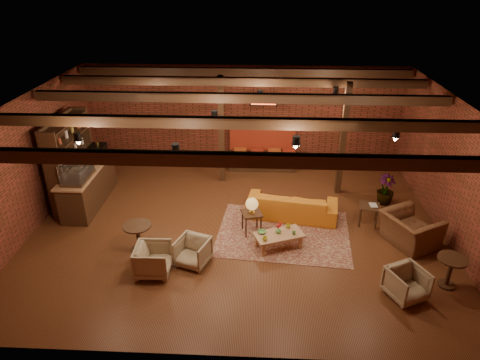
{
  "coord_description": "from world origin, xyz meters",
  "views": [
    {
      "loc": [
        0.51,
        -9.08,
        5.86
      ],
      "look_at": [
        0.06,
        0.2,
        1.21
      ],
      "focal_mm": 32.0,
      "sensor_mm": 36.0,
      "label": 1
    }
  ],
  "objects_px": {
    "armchair_b": "(193,250)",
    "armchair_right": "(411,225)",
    "sofa": "(292,205)",
    "round_table_right": "(451,267)",
    "coffee_table": "(278,235)",
    "round_table_left": "(138,233)",
    "side_table_book": "(369,207)",
    "plant_tall": "(390,161)",
    "armchair_far": "(407,282)",
    "armchair_a": "(153,258)",
    "side_table_lamp": "(252,207)"
  },
  "relations": [
    {
      "from": "armchair_a",
      "to": "round_table_right",
      "type": "relative_size",
      "value": 1.08
    },
    {
      "from": "side_table_book",
      "to": "armchair_a",
      "type": "bearing_deg",
      "value": -156.29
    },
    {
      "from": "armchair_b",
      "to": "armchair_far",
      "type": "height_order",
      "value": "armchair_far"
    },
    {
      "from": "armchair_b",
      "to": "armchair_right",
      "type": "distance_m",
      "value": 5.04
    },
    {
      "from": "coffee_table",
      "to": "plant_tall",
      "type": "relative_size",
      "value": 0.49
    },
    {
      "from": "armchair_a",
      "to": "side_table_book",
      "type": "distance_m",
      "value": 5.42
    },
    {
      "from": "side_table_lamp",
      "to": "round_table_left",
      "type": "distance_m",
      "value": 2.71
    },
    {
      "from": "armchair_b",
      "to": "sofa",
      "type": "bearing_deg",
      "value": 62.99
    },
    {
      "from": "side_table_lamp",
      "to": "plant_tall",
      "type": "relative_size",
      "value": 0.38
    },
    {
      "from": "coffee_table",
      "to": "round_table_right",
      "type": "relative_size",
      "value": 1.81
    },
    {
      "from": "side_table_lamp",
      "to": "round_table_left",
      "type": "bearing_deg",
      "value": -161.91
    },
    {
      "from": "side_table_lamp",
      "to": "round_table_right",
      "type": "distance_m",
      "value": 4.41
    },
    {
      "from": "sofa",
      "to": "round_table_left",
      "type": "relative_size",
      "value": 3.48
    },
    {
      "from": "sofa",
      "to": "coffee_table",
      "type": "xyz_separation_m",
      "value": [
        -0.4,
        -1.44,
        0.0
      ]
    },
    {
      "from": "coffee_table",
      "to": "round_table_right",
      "type": "bearing_deg",
      "value": -18.6
    },
    {
      "from": "round_table_left",
      "to": "side_table_lamp",
      "type": "bearing_deg",
      "value": 18.09
    },
    {
      "from": "armchair_a",
      "to": "round_table_left",
      "type": "bearing_deg",
      "value": 32.09
    },
    {
      "from": "round_table_right",
      "to": "armchair_far",
      "type": "bearing_deg",
      "value": -158.53
    },
    {
      "from": "side_table_book",
      "to": "plant_tall",
      "type": "height_order",
      "value": "plant_tall"
    },
    {
      "from": "coffee_table",
      "to": "round_table_left",
      "type": "height_order",
      "value": "round_table_left"
    },
    {
      "from": "armchair_b",
      "to": "armchair_right",
      "type": "xyz_separation_m",
      "value": [
        4.94,
        1.0,
        0.17
      ]
    },
    {
      "from": "armchair_a",
      "to": "round_table_right",
      "type": "height_order",
      "value": "armchair_a"
    },
    {
      "from": "coffee_table",
      "to": "armchair_b",
      "type": "distance_m",
      "value": 2.0
    },
    {
      "from": "round_table_left",
      "to": "round_table_right",
      "type": "relative_size",
      "value": 0.98
    },
    {
      "from": "side_table_lamp",
      "to": "round_table_left",
      "type": "relative_size",
      "value": 1.44
    },
    {
      "from": "side_table_lamp",
      "to": "armchair_far",
      "type": "height_order",
      "value": "side_table_lamp"
    },
    {
      "from": "armchair_b",
      "to": "side_table_book",
      "type": "height_order",
      "value": "armchair_b"
    },
    {
      "from": "armchair_a",
      "to": "round_table_right",
      "type": "distance_m",
      "value": 6.07
    },
    {
      "from": "armchair_a",
      "to": "coffee_table",
      "type": "bearing_deg",
      "value": -69.89
    },
    {
      "from": "armchair_b",
      "to": "armchair_far",
      "type": "relative_size",
      "value": 0.97
    },
    {
      "from": "sofa",
      "to": "armchair_right",
      "type": "relative_size",
      "value": 1.98
    },
    {
      "from": "side_table_book",
      "to": "plant_tall",
      "type": "relative_size",
      "value": 0.23
    },
    {
      "from": "armchair_b",
      "to": "side_table_book",
      "type": "xyz_separation_m",
      "value": [
        4.18,
        1.82,
        0.16
      ]
    },
    {
      "from": "armchair_a",
      "to": "armchair_b",
      "type": "relative_size",
      "value": 1.08
    },
    {
      "from": "coffee_table",
      "to": "armchair_b",
      "type": "relative_size",
      "value": 1.81
    },
    {
      "from": "sofa",
      "to": "side_table_book",
      "type": "relative_size",
      "value": 4.01
    },
    {
      "from": "coffee_table",
      "to": "round_table_left",
      "type": "distance_m",
      "value": 3.2
    },
    {
      "from": "round_table_left",
      "to": "sofa",
      "type": "bearing_deg",
      "value": 24.89
    },
    {
      "from": "side_table_lamp",
      "to": "armchair_far",
      "type": "distance_m",
      "value": 3.77
    },
    {
      "from": "armchair_b",
      "to": "side_table_book",
      "type": "distance_m",
      "value": 4.56
    },
    {
      "from": "sofa",
      "to": "side_table_lamp",
      "type": "bearing_deg",
      "value": 48.32
    },
    {
      "from": "side_table_book",
      "to": "armchair_right",
      "type": "bearing_deg",
      "value": -47.14
    },
    {
      "from": "sofa",
      "to": "round_table_right",
      "type": "height_order",
      "value": "round_table_right"
    },
    {
      "from": "round_table_left",
      "to": "armchair_far",
      "type": "height_order",
      "value": "armchair_far"
    },
    {
      "from": "side_table_lamp",
      "to": "round_table_right",
      "type": "xyz_separation_m",
      "value": [
        4.04,
        -1.76,
        -0.27
      ]
    },
    {
      "from": "side_table_book",
      "to": "plant_tall",
      "type": "bearing_deg",
      "value": 58.14
    },
    {
      "from": "armchair_a",
      "to": "plant_tall",
      "type": "relative_size",
      "value": 0.29
    },
    {
      "from": "round_table_left",
      "to": "armchair_far",
      "type": "bearing_deg",
      "value": -12.94
    },
    {
      "from": "side_table_book",
      "to": "coffee_table",
      "type": "bearing_deg",
      "value": -153.52
    },
    {
      "from": "sofa",
      "to": "armchair_right",
      "type": "distance_m",
      "value": 2.89
    }
  ]
}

